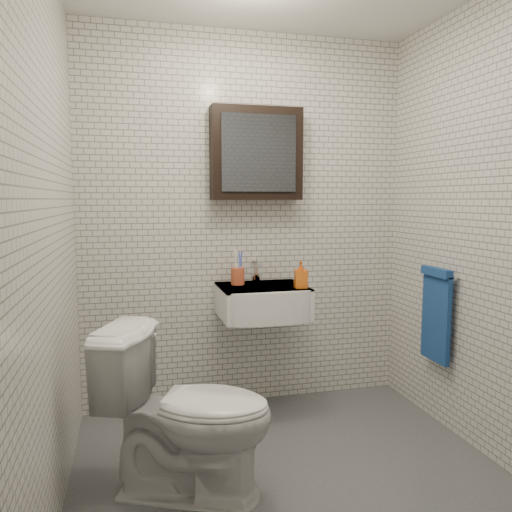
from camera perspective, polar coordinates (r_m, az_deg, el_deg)
The scene contains 9 objects.
ground at distance 2.79m, azimuth 4.07°, elevation -23.64°, with size 2.20×2.00×0.01m, color #4D4F55.
room_shell at distance 2.41m, azimuth 4.35°, elevation 7.95°, with size 2.22×2.02×2.51m.
washbasin at distance 3.20m, azimuth 0.89°, elevation -5.20°, with size 0.55×0.50×0.20m.
faucet at distance 3.36m, azimuth 0.02°, elevation -1.84°, with size 0.06×0.20×0.15m.
mirror_cabinet at distance 3.33m, azimuth 0.04°, elevation 11.59°, with size 0.60×0.15×0.60m.
towel_rail at distance 3.27m, azimuth 19.91°, elevation -5.90°, with size 0.09×0.30×0.58m.
toothbrush_cup at distance 3.26m, azimuth -2.11°, elevation -2.21°, with size 0.11×0.11×0.24m.
soap_bottle at distance 3.14m, azimuth 5.13°, elevation -2.13°, with size 0.08×0.08×0.17m, color orange.
toilet at distance 2.49m, azimuth -7.75°, elevation -17.20°, with size 0.45×0.80×0.81m, color white.
Camera 1 is at (-0.77, -2.29, 1.40)m, focal length 35.00 mm.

